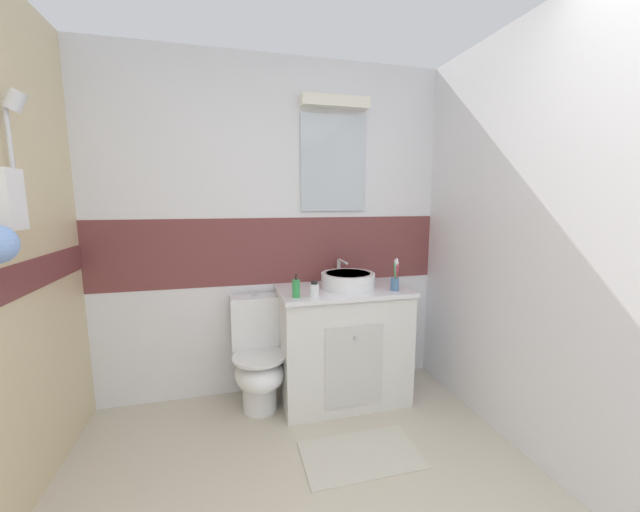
% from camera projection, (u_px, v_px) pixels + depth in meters
% --- Properties ---
extents(ground_plane, '(3.20, 3.48, 0.04)m').
position_uv_depth(ground_plane, '(311.00, 512.00, 1.76)').
color(ground_plane, beige).
extents(wall_back_tiled, '(3.20, 0.20, 2.50)m').
position_uv_depth(wall_back_tiled, '(275.00, 229.00, 2.76)').
color(wall_back_tiled, white).
rests_on(wall_back_tiled, ground_plane).
extents(wall_right_plain, '(0.10, 3.48, 2.50)m').
position_uv_depth(wall_right_plain, '(561.00, 245.00, 1.90)').
color(wall_right_plain, white).
rests_on(wall_right_plain, ground_plane).
extents(vanity_cabinet, '(0.93, 0.56, 0.85)m').
position_uv_depth(vanity_cabinet, '(342.00, 343.00, 2.69)').
color(vanity_cabinet, silver).
rests_on(vanity_cabinet, ground_plane).
extents(sink_basin, '(0.39, 0.44, 0.18)m').
position_uv_depth(sink_basin, '(348.00, 280.00, 2.63)').
color(sink_basin, white).
rests_on(sink_basin, vanity_cabinet).
extents(toilet, '(0.37, 0.50, 0.80)m').
position_uv_depth(toilet, '(258.00, 358.00, 2.58)').
color(toilet, white).
rests_on(toilet, ground_plane).
extents(toothbrush_cup, '(0.06, 0.06, 0.23)m').
position_uv_depth(toothbrush_cup, '(395.00, 282.00, 2.55)').
color(toothbrush_cup, '#4C7299').
rests_on(toothbrush_cup, vanity_cabinet).
extents(soap_dispenser, '(0.05, 0.05, 0.16)m').
position_uv_depth(soap_dispenser, '(296.00, 288.00, 2.37)').
color(soap_dispenser, green).
rests_on(soap_dispenser, vanity_cabinet).
extents(lotion_bottle_short, '(0.06, 0.06, 0.10)m').
position_uv_depth(lotion_bottle_short, '(314.00, 289.00, 2.39)').
color(lotion_bottle_short, white).
rests_on(lotion_bottle_short, vanity_cabinet).
extents(bath_mat, '(0.68, 0.40, 0.01)m').
position_uv_depth(bath_mat, '(361.00, 455.00, 2.12)').
color(bath_mat, beige).
rests_on(bath_mat, ground_plane).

